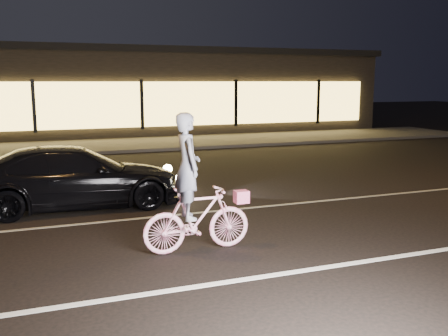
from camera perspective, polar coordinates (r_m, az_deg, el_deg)
name	(u,v)px	position (r m, az deg, el deg)	size (l,w,h in m)	color
ground	(312,233)	(8.96, 10.03, -7.34)	(90.00, 90.00, 0.00)	black
lane_stripe_near	(364,261)	(7.78, 15.72, -10.25)	(60.00, 0.12, 0.01)	silver
lane_stripe_far	(264,206)	(10.66, 4.56, -4.40)	(60.00, 0.10, 0.01)	gray
sidewalk	(152,144)	(20.97, -8.27, 2.77)	(30.00, 4.00, 0.12)	#383533
storefront	(126,90)	(26.68, -11.17, 8.70)	(25.40, 8.42, 4.20)	black
cyclist	(195,203)	(7.73, -3.38, -4.04)	(1.73, 0.60, 2.18)	#F64482
sedan	(75,177)	(10.91, -16.67, -1.01)	(4.49, 1.87, 1.29)	black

